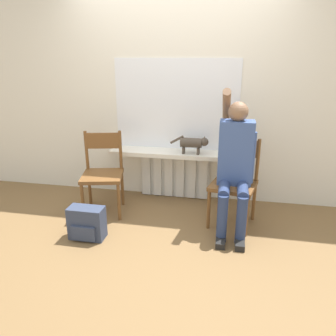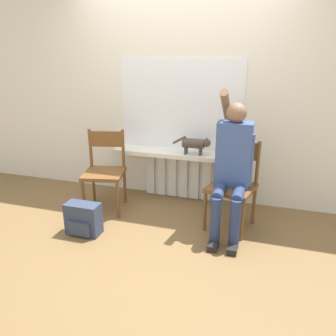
{
  "view_description": "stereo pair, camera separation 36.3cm",
  "coord_description": "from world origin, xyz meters",
  "px_view_note": "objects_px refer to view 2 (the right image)",
  "views": [
    {
      "loc": [
        0.66,
        -2.67,
        1.72
      ],
      "look_at": [
        0.0,
        0.7,
        0.54
      ],
      "focal_mm": 35.0,
      "sensor_mm": 36.0,
      "label": 1
    },
    {
      "loc": [
        1.01,
        -2.58,
        1.72
      ],
      "look_at": [
        0.0,
        0.7,
        0.54
      ],
      "focal_mm": 35.0,
      "sensor_mm": 36.0,
      "label": 2
    }
  ],
  "objects_px": {
    "backpack": "(83,219)",
    "cat": "(196,144)",
    "chair_right": "(233,184)",
    "chair_left": "(105,170)",
    "person": "(232,164)"
  },
  "relations": [
    {
      "from": "chair_right",
      "to": "backpack",
      "type": "bearing_deg",
      "value": -143.14
    },
    {
      "from": "person",
      "to": "cat",
      "type": "height_order",
      "value": "person"
    },
    {
      "from": "cat",
      "to": "chair_right",
      "type": "bearing_deg",
      "value": -39.25
    },
    {
      "from": "chair_right",
      "to": "backpack",
      "type": "relative_size",
      "value": 2.63
    },
    {
      "from": "cat",
      "to": "backpack",
      "type": "xyz_separation_m",
      "value": [
        -0.92,
        -1.01,
        -0.6
      ]
    },
    {
      "from": "chair_left",
      "to": "backpack",
      "type": "height_order",
      "value": "chair_left"
    },
    {
      "from": "chair_right",
      "to": "backpack",
      "type": "height_order",
      "value": "chair_right"
    },
    {
      "from": "backpack",
      "to": "chair_left",
      "type": "bearing_deg",
      "value": 95.21
    },
    {
      "from": "chair_right",
      "to": "person",
      "type": "relative_size",
      "value": 0.64
    },
    {
      "from": "chair_left",
      "to": "person",
      "type": "xyz_separation_m",
      "value": [
        1.45,
        -0.1,
        0.25
      ]
    },
    {
      "from": "chair_right",
      "to": "person",
      "type": "xyz_separation_m",
      "value": [
        -0.01,
        -0.1,
        0.25
      ]
    },
    {
      "from": "person",
      "to": "backpack",
      "type": "xyz_separation_m",
      "value": [
        -1.39,
        -0.51,
        -0.56
      ]
    },
    {
      "from": "chair_left",
      "to": "backpack",
      "type": "relative_size",
      "value": 2.63
    },
    {
      "from": "chair_left",
      "to": "person",
      "type": "bearing_deg",
      "value": -16.96
    },
    {
      "from": "backpack",
      "to": "cat",
      "type": "bearing_deg",
      "value": 47.57
    }
  ]
}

